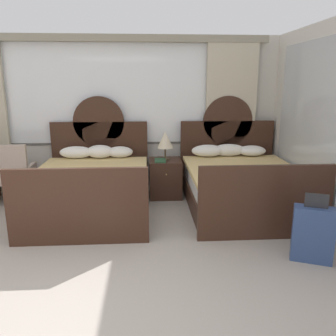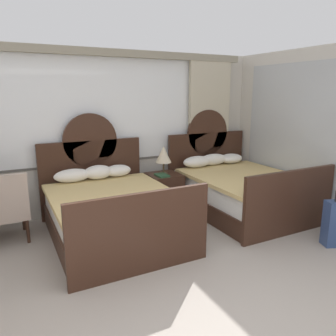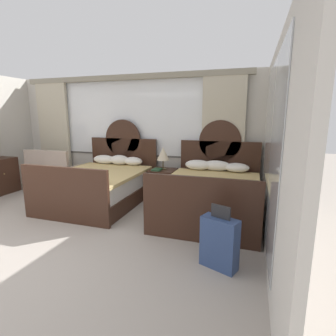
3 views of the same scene
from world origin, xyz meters
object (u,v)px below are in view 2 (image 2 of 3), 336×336
object	(u,v)px
bed_near_window	(111,211)
bed_near_mirror	(239,189)
table_lamp_on_nightstand	(164,155)
armchair_by_window_left	(4,207)
nightstand_between_beds	(164,192)
book_on_nightstand	(162,175)

from	to	relation	value
bed_near_window	bed_near_mirror	world-z (taller)	same
table_lamp_on_nightstand	armchair_by_window_left	xyz separation A→B (m)	(-2.48, -0.18, -0.46)
nightstand_between_beds	table_lamp_on_nightstand	bearing A→B (deg)	88.88
bed_near_window	nightstand_between_beds	world-z (taller)	bed_near_window
nightstand_between_beds	armchair_by_window_left	world-z (taller)	armchair_by_window_left
bed_near_mirror	table_lamp_on_nightstand	bearing A→B (deg)	151.08
nightstand_between_beds	armchair_by_window_left	distance (m)	2.49
armchair_by_window_left	bed_near_window	bearing A→B (deg)	-18.66
bed_near_mirror	armchair_by_window_left	distance (m)	3.64
bed_near_window	book_on_nightstand	xyz separation A→B (m)	(1.04, 0.51, 0.28)
nightstand_between_beds	armchair_by_window_left	xyz separation A→B (m)	(-2.48, -0.16, 0.19)
table_lamp_on_nightstand	armchair_by_window_left	distance (m)	2.53
bed_near_window	armchair_by_window_left	world-z (taller)	bed_near_window
armchair_by_window_left	book_on_nightstand	bearing A→B (deg)	1.30
nightstand_between_beds	book_on_nightstand	world-z (taller)	book_on_nightstand
book_on_nightstand	armchair_by_window_left	xyz separation A→B (m)	(-2.39, -0.05, -0.15)
nightstand_between_beds	book_on_nightstand	size ratio (longest dim) A/B	2.47
bed_near_window	table_lamp_on_nightstand	world-z (taller)	bed_near_window
nightstand_between_beds	armchair_by_window_left	bearing A→B (deg)	-176.27
bed_near_mirror	table_lamp_on_nightstand	xyz separation A→B (m)	(-1.13, 0.63, 0.60)
table_lamp_on_nightstand	book_on_nightstand	world-z (taller)	table_lamp_on_nightstand
bed_near_window	nightstand_between_beds	bearing A→B (deg)	28.42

